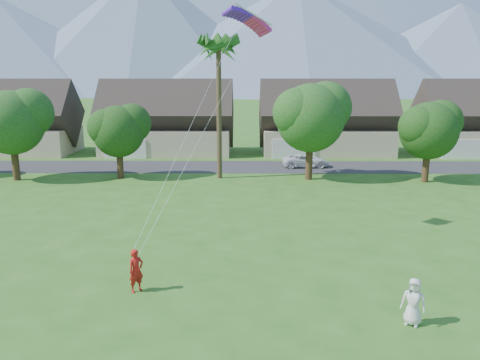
{
  "coord_description": "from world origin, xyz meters",
  "views": [
    {
      "loc": [
        0.19,
        -13.0,
        8.76
      ],
      "look_at": [
        0.0,
        10.0,
        3.8
      ],
      "focal_mm": 35.0,
      "sensor_mm": 36.0,
      "label": 1
    }
  ],
  "objects_px": {
    "kite_flyer": "(136,271)",
    "watcher": "(413,302)",
    "parafoil_kite": "(248,18)",
    "parked_car": "(305,161)"
  },
  "relations": [
    {
      "from": "kite_flyer",
      "to": "watcher",
      "type": "relative_size",
      "value": 1.04
    },
    {
      "from": "watcher",
      "to": "parafoil_kite",
      "type": "bearing_deg",
      "value": 149.01
    },
    {
      "from": "kite_flyer",
      "to": "parafoil_kite",
      "type": "relative_size",
      "value": 0.65
    },
    {
      "from": "watcher",
      "to": "parked_car",
      "type": "height_order",
      "value": "watcher"
    },
    {
      "from": "watcher",
      "to": "parked_car",
      "type": "xyz_separation_m",
      "value": [
        0.14,
        31.36,
        -0.24
      ]
    },
    {
      "from": "kite_flyer",
      "to": "parked_car",
      "type": "bearing_deg",
      "value": 26.09
    },
    {
      "from": "parked_car",
      "to": "parafoil_kite",
      "type": "bearing_deg",
      "value": 161.18
    },
    {
      "from": "watcher",
      "to": "parafoil_kite",
      "type": "xyz_separation_m",
      "value": [
        -5.94,
        10.21,
        11.01
      ]
    },
    {
      "from": "parafoil_kite",
      "to": "watcher",
      "type": "bearing_deg",
      "value": -86.5
    },
    {
      "from": "watcher",
      "to": "parafoil_kite",
      "type": "height_order",
      "value": "parafoil_kite"
    }
  ]
}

